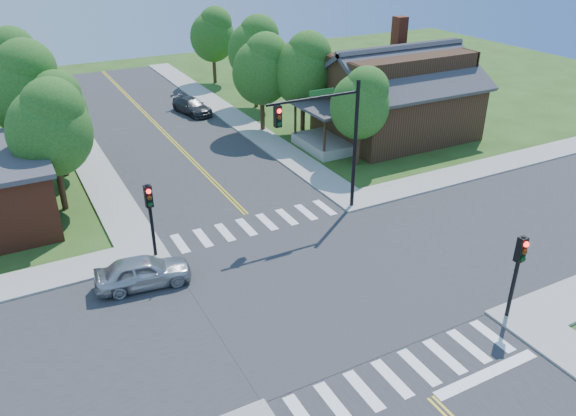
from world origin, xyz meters
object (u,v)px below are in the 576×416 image
car_silver (143,272)px  house_ne (396,91)px  car_dgrey (192,106)px  signal_pole_se (519,262)px  signal_mast_ne (329,130)px  signal_pole_nw (150,208)px

car_silver → house_ne: bearing=-56.1°
house_ne → car_dgrey: house_ne is taller
signal_pole_se → house_ne: house_ne is taller
signal_mast_ne → signal_pole_se: signal_mast_ne is taller
signal_pole_nw → signal_mast_ne: bearing=0.1°
signal_mast_ne → signal_pole_nw: bearing=-179.9°
car_dgrey → signal_pole_se: bearing=-98.5°
signal_mast_ne → car_dgrey: bearing=91.1°
signal_mast_ne → signal_pole_se: size_ratio=1.89×
signal_pole_se → signal_pole_nw: bearing=135.0°
signal_pole_nw → car_dgrey: (9.10, 20.65, -2.03)m
signal_pole_nw → house_ne: size_ratio=0.29×
signal_pole_nw → house_ne: house_ne is taller
car_dgrey → signal_mast_ne: bearing=-101.1°
car_silver → signal_pole_nw: bearing=-20.3°
signal_pole_nw → car_silver: (-1.10, -2.08, -1.96)m
house_ne → signal_pole_se: bearing=-115.6°
signal_pole_nw → house_ne: (20.71, 8.66, 0.67)m
signal_pole_nw → car_dgrey: bearing=66.2°
signal_pole_se → signal_pole_nw: size_ratio=1.00×
signal_mast_ne → signal_pole_nw: 9.76m
house_ne → car_silver: house_ne is taller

